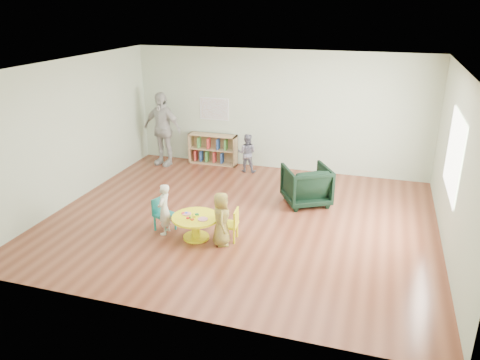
{
  "coord_description": "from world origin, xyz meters",
  "views": [
    {
      "loc": [
        2.31,
        -7.54,
        3.81
      ],
      "look_at": [
        0.07,
        -0.3,
        0.9
      ],
      "focal_mm": 35.0,
      "sensor_mm": 36.0,
      "label": 1
    }
  ],
  "objects_px": {
    "kid_chair_left": "(163,213)",
    "activity_table": "(196,223)",
    "adult_caretaker": "(162,129)",
    "kid_chair_right": "(231,224)",
    "child_left": "(164,209)",
    "child_right": "(221,219)",
    "bookshelf": "(213,149)",
    "toddler": "(247,153)",
    "armchair": "(306,185)"
  },
  "relations": [
    {
      "from": "activity_table",
      "to": "kid_chair_left",
      "type": "relative_size",
      "value": 1.37
    },
    {
      "from": "child_left",
      "to": "toddler",
      "type": "height_order",
      "value": "toddler"
    },
    {
      "from": "activity_table",
      "to": "kid_chair_right",
      "type": "distance_m",
      "value": 0.61
    },
    {
      "from": "kid_chair_right",
      "to": "armchair",
      "type": "relative_size",
      "value": 0.65
    },
    {
      "from": "adult_caretaker",
      "to": "activity_table",
      "type": "bearing_deg",
      "value": -46.09
    },
    {
      "from": "armchair",
      "to": "adult_caretaker",
      "type": "relative_size",
      "value": 0.48
    },
    {
      "from": "child_right",
      "to": "toddler",
      "type": "relative_size",
      "value": 1.0
    },
    {
      "from": "child_left",
      "to": "armchair",
      "type": "bearing_deg",
      "value": 130.4
    },
    {
      "from": "armchair",
      "to": "child_left",
      "type": "distance_m",
      "value": 2.93
    },
    {
      "from": "toddler",
      "to": "armchair",
      "type": "bearing_deg",
      "value": 134.92
    },
    {
      "from": "kid_chair_left",
      "to": "toddler",
      "type": "relative_size",
      "value": 0.64
    },
    {
      "from": "armchair",
      "to": "child_left",
      "type": "bearing_deg",
      "value": 14.1
    },
    {
      "from": "kid_chair_left",
      "to": "armchair",
      "type": "bearing_deg",
      "value": 150.79
    },
    {
      "from": "kid_chair_right",
      "to": "armchair",
      "type": "xyz_separation_m",
      "value": [
        0.95,
        1.9,
        0.09
      ]
    },
    {
      "from": "kid_chair_left",
      "to": "adult_caretaker",
      "type": "xyz_separation_m",
      "value": [
        -1.56,
        3.24,
        0.58
      ]
    },
    {
      "from": "bookshelf",
      "to": "adult_caretaker",
      "type": "distance_m",
      "value": 1.33
    },
    {
      "from": "kid_chair_left",
      "to": "activity_table",
      "type": "bearing_deg",
      "value": 99.16
    },
    {
      "from": "kid_chair_left",
      "to": "child_right",
      "type": "relative_size",
      "value": 0.64
    },
    {
      "from": "child_right",
      "to": "kid_chair_left",
      "type": "bearing_deg",
      "value": 61.51
    },
    {
      "from": "kid_chair_right",
      "to": "child_left",
      "type": "relative_size",
      "value": 0.62
    },
    {
      "from": "kid_chair_left",
      "to": "child_left",
      "type": "bearing_deg",
      "value": 57.72
    },
    {
      "from": "armchair",
      "to": "child_right",
      "type": "height_order",
      "value": "child_right"
    },
    {
      "from": "bookshelf",
      "to": "activity_table",
      "type": "bearing_deg",
      "value": -73.9
    },
    {
      "from": "kid_chair_left",
      "to": "child_left",
      "type": "distance_m",
      "value": 0.21
    },
    {
      "from": "child_right",
      "to": "toddler",
      "type": "bearing_deg",
      "value": -9.0
    },
    {
      "from": "activity_table",
      "to": "kid_chair_right",
      "type": "relative_size",
      "value": 1.43
    },
    {
      "from": "adult_caretaker",
      "to": "toddler",
      "type": "bearing_deg",
      "value": 12.72
    },
    {
      "from": "child_right",
      "to": "toddler",
      "type": "height_order",
      "value": "toddler"
    },
    {
      "from": "kid_chair_left",
      "to": "bookshelf",
      "type": "bearing_deg",
      "value": -153.03
    },
    {
      "from": "kid_chair_right",
      "to": "activity_table",
      "type": "bearing_deg",
      "value": 95.76
    },
    {
      "from": "activity_table",
      "to": "bookshelf",
      "type": "relative_size",
      "value": 0.67
    },
    {
      "from": "activity_table",
      "to": "adult_caretaker",
      "type": "bearing_deg",
      "value": 123.53
    },
    {
      "from": "toddler",
      "to": "bookshelf",
      "type": "bearing_deg",
      "value": -22.98
    },
    {
      "from": "activity_table",
      "to": "child_right",
      "type": "xyz_separation_m",
      "value": [
        0.49,
        -0.07,
        0.18
      ]
    },
    {
      "from": "bookshelf",
      "to": "child_right",
      "type": "bearing_deg",
      "value": -67.73
    },
    {
      "from": "kid_chair_left",
      "to": "armchair",
      "type": "xyz_separation_m",
      "value": [
        2.22,
        1.88,
        0.08
      ]
    },
    {
      "from": "child_left",
      "to": "activity_table",
      "type": "bearing_deg",
      "value": 86.09
    },
    {
      "from": "kid_chair_right",
      "to": "child_left",
      "type": "height_order",
      "value": "child_left"
    },
    {
      "from": "bookshelf",
      "to": "child_right",
      "type": "height_order",
      "value": "child_right"
    },
    {
      "from": "child_left",
      "to": "toddler",
      "type": "relative_size",
      "value": 0.99
    },
    {
      "from": "adult_caretaker",
      "to": "child_left",
      "type": "bearing_deg",
      "value": -53.44
    },
    {
      "from": "armchair",
      "to": "adult_caretaker",
      "type": "xyz_separation_m",
      "value": [
        -3.78,
        1.36,
        0.51
      ]
    },
    {
      "from": "activity_table",
      "to": "adult_caretaker",
      "type": "relative_size",
      "value": 0.45
    },
    {
      "from": "child_left",
      "to": "child_right",
      "type": "height_order",
      "value": "child_right"
    },
    {
      "from": "kid_chair_right",
      "to": "toddler",
      "type": "relative_size",
      "value": 0.61
    },
    {
      "from": "bookshelf",
      "to": "toddler",
      "type": "relative_size",
      "value": 1.3
    },
    {
      "from": "kid_chair_left",
      "to": "adult_caretaker",
      "type": "relative_size",
      "value": 0.33
    },
    {
      "from": "kid_chair_right",
      "to": "bookshelf",
      "type": "bearing_deg",
      "value": 19.26
    },
    {
      "from": "adult_caretaker",
      "to": "kid_chair_left",
      "type": "bearing_deg",
      "value": -53.93
    },
    {
      "from": "armchair",
      "to": "child_right",
      "type": "distance_m",
      "value": 2.34
    }
  ]
}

